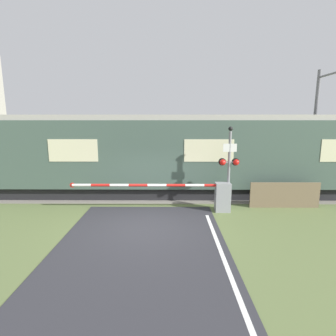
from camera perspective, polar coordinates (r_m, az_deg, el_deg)
The scene contains 7 objects.
ground_plane at distance 9.53m, azimuth -4.79°, elevation -12.42°, with size 80.00×80.00×0.00m, color #5B6B3D.
track_bed at distance 13.32m, azimuth -3.24°, elevation -5.58°, with size 36.00×3.20×0.13m.
train at distance 13.00m, azimuth 7.99°, elevation 2.87°, with size 21.72×2.73×3.92m.
crossing_barrier at distance 10.82m, azimuth 8.77°, elevation -5.80°, with size 6.51×0.44×1.19m.
signal_post at distance 10.85m, azimuth 13.17°, elevation 0.96°, with size 0.84×0.26×3.44m.
catenary_pole at distance 17.09m, azimuth 29.32°, elevation 7.94°, with size 0.20×1.90×6.39m.
roadside_fence at distance 12.22m, azimuth 24.06°, elevation -5.41°, with size 2.94×0.06×1.10m.
Camera 1 is at (0.84, -8.74, 3.70)m, focal length 28.00 mm.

